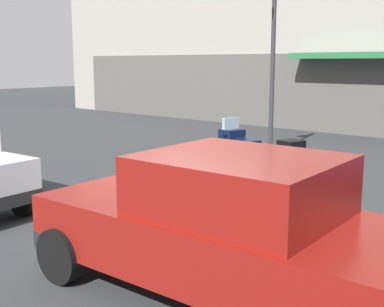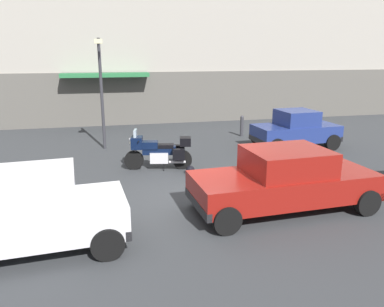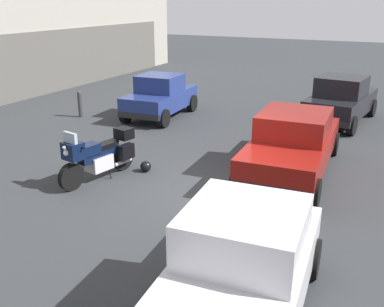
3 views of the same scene
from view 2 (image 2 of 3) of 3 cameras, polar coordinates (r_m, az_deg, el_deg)
The scene contains 9 objects.
ground_plane at distance 10.30m, azimuth -0.01°, elevation -6.67°, with size 80.00×80.00×0.00m, color #2D3033.
building_facade_rear at distance 22.01m, azimuth -7.83°, elevation 20.47°, with size 36.27×3.40×12.03m.
motorcycle at distance 12.64m, azimuth -4.93°, elevation 0.34°, with size 2.24×0.97×1.36m.
helmet at distance 12.21m, azimuth -0.25°, elevation -2.48°, with size 0.28×0.28×0.28m, color black.
car_hatchback_near at distance 8.03m, azimuth -23.51°, elevation -8.19°, with size 3.97×2.05×1.64m.
car_sedan_far at distance 9.55m, azimuth 13.71°, elevation -3.89°, with size 4.65×2.13×1.56m.
car_compact_side at distance 15.99m, azimuth 15.36°, elevation 3.50°, with size 3.55×1.89×1.56m.
streetlamp_curbside at distance 15.32m, azimuth -13.55°, elevation 10.35°, with size 0.28×0.94×4.34m.
bollard_curbside at distance 17.86m, azimuth 7.51°, elevation 4.23°, with size 0.16×0.16×0.98m.
Camera 2 is at (-2.15, -9.33, 3.79)m, focal length 35.42 mm.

